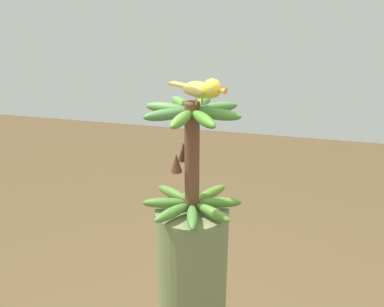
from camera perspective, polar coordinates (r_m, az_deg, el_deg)
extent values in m
cylinder|color=brown|center=(1.38, 0.00, -0.69)|extent=(0.05, 0.05, 0.36)
ellipsoid|color=#467026|center=(1.50, -2.43, -5.08)|extent=(0.10, 0.14, 0.03)
ellipsoid|color=#456D29|center=(1.45, -3.55, -6.26)|extent=(0.06, 0.14, 0.03)
ellipsoid|color=#46752A|center=(1.39, -2.59, -7.53)|extent=(0.14, 0.10, 0.03)
ellipsoid|color=#3E6E2B|center=(1.37, 0.03, -8.08)|extent=(0.14, 0.06, 0.03)
ellipsoid|color=#4C772A|center=(1.39, 2.64, -7.50)|extent=(0.10, 0.14, 0.03)
ellipsoid|color=#487523|center=(1.45, 3.54, -6.22)|extent=(0.06, 0.14, 0.03)
ellipsoid|color=#507A24|center=(1.50, 2.39, -5.06)|extent=(0.14, 0.10, 0.03)
ellipsoid|color=#507230|center=(1.52, -0.03, -4.61)|extent=(0.14, 0.06, 0.03)
ellipsoid|color=#3E7130|center=(1.35, 3.15, 5.80)|extent=(0.11, 0.13, 0.03)
ellipsoid|color=#4E7D33|center=(1.39, 1.22, 6.33)|extent=(0.14, 0.05, 0.03)
ellipsoid|color=#477B2C|center=(1.39, -1.34, 6.32)|extent=(0.13, 0.11, 0.03)
ellipsoid|color=#497937|center=(1.35, -3.21, 5.76)|extent=(0.05, 0.14, 0.03)
ellipsoid|color=#416F37|center=(1.29, -3.30, 4.95)|extent=(0.11, 0.13, 0.03)
ellipsoid|color=#4F7D2E|center=(1.25, -1.36, 4.34)|extent=(0.14, 0.05, 0.03)
ellipsoid|color=#437D25|center=(1.25, 1.48, 4.36)|extent=(0.13, 0.11, 0.03)
ellipsoid|color=#42762B|center=(1.30, 3.34, 4.99)|extent=(0.05, 0.14, 0.03)
cone|color=#4C2D1E|center=(1.38, -2.00, -1.19)|extent=(0.04, 0.04, 0.06)
cone|color=#4C2D1E|center=(1.41, -1.12, 0.27)|extent=(0.04, 0.04, 0.06)
cylinder|color=#C68933|center=(1.29, 0.54, 6.55)|extent=(0.00, 0.00, 0.02)
cylinder|color=#C68933|center=(1.31, 1.33, 6.82)|extent=(0.01, 0.01, 0.02)
ellipsoid|color=gold|center=(1.29, 0.95, 8.08)|extent=(0.09, 0.11, 0.05)
ellipsoid|color=olive|center=(1.27, 0.10, 7.90)|extent=(0.04, 0.07, 0.03)
ellipsoid|color=olive|center=(1.31, 1.43, 8.32)|extent=(0.04, 0.07, 0.03)
cube|color=olive|center=(1.34, -1.70, 8.73)|extent=(0.05, 0.07, 0.01)
sphere|color=gold|center=(1.26, 2.56, 8.25)|extent=(0.05, 0.05, 0.05)
sphere|color=black|center=(1.27, 3.38, 8.56)|extent=(0.01, 0.01, 0.01)
cone|color=orange|center=(1.24, 3.81, 7.99)|extent=(0.03, 0.03, 0.02)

